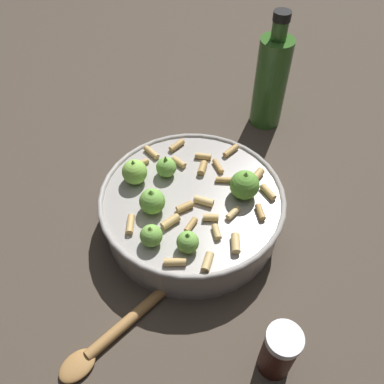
{
  "coord_description": "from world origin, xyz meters",
  "views": [
    {
      "loc": [
        -0.26,
        0.31,
        0.55
      ],
      "look_at": [
        0.0,
        0.0,
        0.08
      ],
      "focal_mm": 37.4,
      "sensor_mm": 36.0,
      "label": 1
    }
  ],
  "objects_px": {
    "olive_oil_bottle": "(271,81)",
    "wooden_spoon": "(127,322)",
    "pepper_shaker": "(279,352)",
    "cooking_pan": "(192,207)"
  },
  "relations": [
    {
      "from": "olive_oil_bottle",
      "to": "wooden_spoon",
      "type": "xyz_separation_m",
      "value": [
        -0.1,
        0.5,
        -0.09
      ]
    },
    {
      "from": "pepper_shaker",
      "to": "wooden_spoon",
      "type": "bearing_deg",
      "value": 24.32
    },
    {
      "from": "olive_oil_bottle",
      "to": "cooking_pan",
      "type": "bearing_deg",
      "value": 99.96
    },
    {
      "from": "cooking_pan",
      "to": "wooden_spoon",
      "type": "bearing_deg",
      "value": 103.1
    },
    {
      "from": "pepper_shaker",
      "to": "wooden_spoon",
      "type": "height_order",
      "value": "pepper_shaker"
    },
    {
      "from": "olive_oil_bottle",
      "to": "wooden_spoon",
      "type": "bearing_deg",
      "value": 101.18
    },
    {
      "from": "wooden_spoon",
      "to": "pepper_shaker",
      "type": "bearing_deg",
      "value": -155.68
    },
    {
      "from": "cooking_pan",
      "to": "wooden_spoon",
      "type": "xyz_separation_m",
      "value": [
        -0.05,
        0.2,
        -0.03
      ]
    },
    {
      "from": "cooking_pan",
      "to": "olive_oil_bottle",
      "type": "height_order",
      "value": "olive_oil_bottle"
    },
    {
      "from": "cooking_pan",
      "to": "pepper_shaker",
      "type": "xyz_separation_m",
      "value": [
        -0.23,
        0.11,
        0.01
      ]
    }
  ]
}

